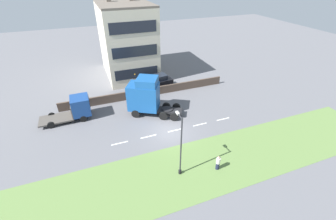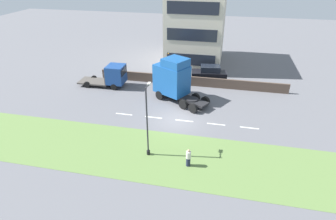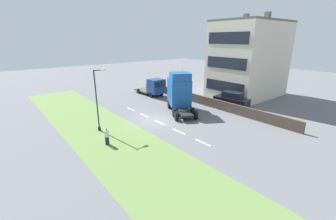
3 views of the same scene
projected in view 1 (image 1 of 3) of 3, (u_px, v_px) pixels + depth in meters
The scene contains 10 objects.
ground_plane at pixel (170, 132), 25.64m from camera, with size 120.00×120.00×0.00m, color slate.
grass_verge at pixel (193, 169), 20.90m from camera, with size 7.00×44.00×0.01m.
lane_markings at pixel (175, 130), 25.85m from camera, with size 0.16×14.60×0.00m.
boundary_wall at pixel (147, 92), 32.42m from camera, with size 0.25×24.00×1.23m.
building_block at pixel (127, 40), 36.90m from camera, with size 11.57×7.78×12.58m.
lorry_cab at pixel (146, 96), 27.62m from camera, with size 5.31×6.75×5.06m.
flatbed_truck at pixel (77, 108), 27.23m from camera, with size 2.41×6.05×2.80m.
parked_car at pixel (158, 82), 34.27m from camera, with size 2.50×4.73×2.19m.
lamp_post at pixel (180, 149), 18.98m from camera, with size 1.26×0.28×6.12m.
pedestrian at pixel (218, 163), 20.50m from camera, with size 0.39×0.39×1.55m.
Camera 1 is at (-18.95, 7.35, 15.83)m, focal length 24.00 mm.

